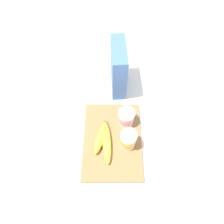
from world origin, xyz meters
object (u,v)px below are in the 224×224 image
cutting_board (112,140)px  banana_bunch (103,140)px  cereal_box (118,68)px  yogurt_cup_front (126,118)px  yogurt_cup_back (128,140)px

cutting_board → banana_bunch: 0.05m
cutting_board → banana_bunch: banana_bunch is taller
cereal_box → banana_bunch: bearing=165.5°
cutting_board → banana_bunch: bearing=-75.0°
banana_bunch → yogurt_cup_front: bearing=134.7°
cereal_box → yogurt_cup_front: cereal_box is taller
cereal_box → yogurt_cup_back: cereal_box is taller
cutting_board → yogurt_cup_front: 0.11m
cutting_board → cereal_box: cereal_box is taller
cutting_board → cereal_box: (-0.31, 0.03, 0.11)m
yogurt_cup_front → cutting_board: bearing=-35.1°
cereal_box → yogurt_cup_back: 0.34m
cutting_board → yogurt_cup_back: size_ratio=3.66×
yogurt_cup_front → cereal_box: bearing=-171.4°
cutting_board → banana_bunch: size_ratio=1.83×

